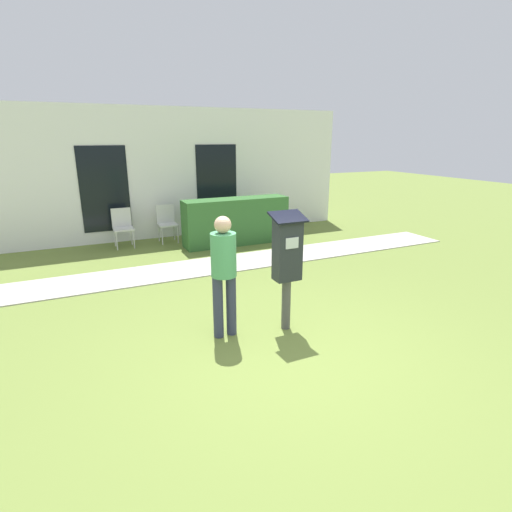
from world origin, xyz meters
name	(u,v)px	position (x,y,z in m)	size (l,w,h in m)	color
ground_plane	(287,350)	(0.00, 0.00, 0.00)	(40.00, 40.00, 0.00)	olive
sidewalk	(200,267)	(0.00, 3.52, 0.01)	(12.00, 1.10, 0.02)	#B7B2A8
building_facade	(162,174)	(0.00, 6.45, 1.60)	(10.00, 0.26, 3.20)	white
parking_meter	(287,256)	(0.28, 0.53, 1.02)	(0.44, 0.31, 1.59)	#4C4C4C
person_standing	(224,268)	(-0.54, 0.69, 0.93)	(0.32, 0.32, 1.58)	#333851
outdoor_chair_left	(123,224)	(-1.13, 5.83, 0.53)	(0.44, 0.44, 0.90)	silver
outdoor_chair_middle	(167,220)	(-0.09, 5.85, 0.53)	(0.44, 0.44, 0.90)	silver
hedge_row	(236,221)	(1.37, 4.95, 0.55)	(2.53, 0.60, 1.10)	#33662D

